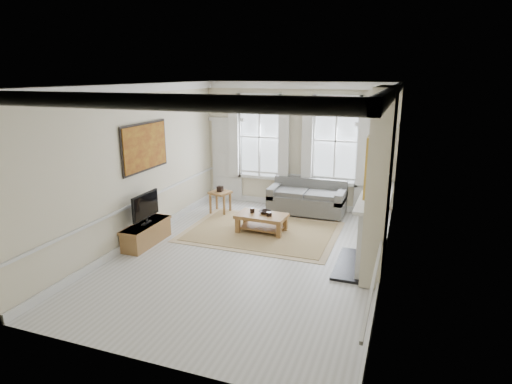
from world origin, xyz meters
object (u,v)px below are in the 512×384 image
at_px(sofa, 307,200).
at_px(coffee_table, 262,218).
at_px(tv_stand, 147,234).
at_px(side_table, 220,195).

relative_size(sofa, coffee_table, 1.67).
bearing_deg(tv_stand, coffee_table, 35.87).
distance_m(coffee_table, tv_stand, 2.62).
relative_size(side_table, tv_stand, 0.45).
relative_size(sofa, side_table, 3.36).
height_order(side_table, tv_stand, side_table).
bearing_deg(sofa, coffee_table, -110.88).
height_order(sofa, side_table, sofa).
bearing_deg(sofa, side_table, -161.02).
relative_size(sofa, tv_stand, 1.50).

